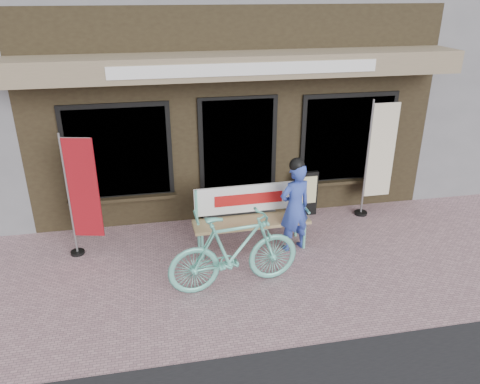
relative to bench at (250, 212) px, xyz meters
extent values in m
plane|color=#AE858D|center=(0.01, -0.93, -0.58)|extent=(70.00, 70.00, 0.00)
cube|color=black|center=(0.01, 4.07, 1.22)|extent=(7.00, 6.00, 3.60)
cube|color=#8A785D|center=(0.01, 0.72, 2.17)|extent=(7.00, 0.80, 0.35)
cube|color=white|center=(0.01, 0.31, 2.17)|extent=(4.00, 0.02, 0.18)
cube|color=black|center=(0.01, 1.05, 0.52)|extent=(1.20, 0.06, 2.10)
cube|color=black|center=(0.01, 1.04, 0.52)|extent=(1.35, 0.04, 2.20)
cube|color=black|center=(-1.99, 1.05, 0.77)|extent=(1.60, 0.06, 1.50)
cube|color=black|center=(2.01, 1.05, 0.77)|extent=(1.60, 0.06, 1.50)
cube|color=black|center=(-1.99, 1.04, 0.77)|extent=(1.75, 0.04, 1.65)
cube|color=black|center=(2.01, 1.04, 0.77)|extent=(1.75, 0.04, 1.65)
cube|color=black|center=(-1.99, 0.99, -0.03)|extent=(1.80, 0.18, 0.06)
cube|color=black|center=(2.01, 0.99, -0.03)|extent=(1.80, 0.18, 0.06)
cube|color=#59595B|center=(0.01, 0.82, -0.51)|extent=(1.30, 0.45, 0.15)
cylinder|color=#67C9B4|center=(-0.81, -0.32, -0.37)|extent=(0.05, 0.05, 0.43)
cylinder|color=#67C9B4|center=(-0.82, 0.09, -0.37)|extent=(0.05, 0.05, 0.43)
cylinder|color=#67C9B4|center=(0.82, -0.28, -0.37)|extent=(0.05, 0.05, 0.43)
cylinder|color=#67C9B4|center=(0.81, 0.13, -0.37)|extent=(0.05, 0.05, 0.43)
cube|color=tan|center=(0.00, -0.10, -0.12)|extent=(1.84, 0.50, 0.05)
cylinder|color=#67C9B4|center=(-0.84, 0.09, 0.13)|extent=(0.05, 0.05, 0.56)
cylinder|color=#67C9B4|center=(0.83, 0.13, 0.13)|extent=(0.05, 0.05, 0.56)
cube|color=white|center=(0.00, 0.13, 0.18)|extent=(1.73, 0.08, 0.46)
cube|color=#B21414|center=(0.00, 0.10, 0.18)|extent=(1.10, 0.04, 0.18)
cylinder|color=#67C9B4|center=(-0.86, -0.12, 0.05)|extent=(0.05, 0.45, 0.04)
cylinder|color=#67C9B4|center=(0.87, -0.08, 0.05)|extent=(0.05, 0.45, 0.04)
imported|color=#3249AE|center=(0.65, -0.25, 0.14)|extent=(0.60, 0.47, 1.44)
sphere|color=black|center=(0.65, -0.25, 0.83)|extent=(0.28, 0.28, 0.23)
imported|color=#67C9B4|center=(-0.45, -1.07, -0.03)|extent=(1.90, 0.75, 1.11)
cylinder|color=gray|center=(-2.72, 0.24, 0.40)|extent=(0.04, 0.04, 1.97)
cylinder|color=gray|center=(-2.50, 0.18, 1.31)|extent=(0.44, 0.12, 0.02)
cube|color=maroon|center=(-2.48, 0.18, 0.53)|extent=(0.44, 0.13, 1.57)
cylinder|color=black|center=(-2.72, 0.24, -0.56)|extent=(0.26, 0.26, 0.04)
cylinder|color=gray|center=(2.24, 0.68, 0.48)|extent=(0.04, 0.04, 2.13)
cylinder|color=gray|center=(2.48, 0.69, 1.47)|extent=(0.49, 0.03, 0.02)
cube|color=beige|center=(2.50, 0.69, 0.63)|extent=(0.49, 0.03, 1.70)
cylinder|color=black|center=(2.24, 0.68, -0.56)|extent=(0.24, 0.24, 0.05)
cube|color=black|center=(1.22, 0.86, -0.16)|extent=(0.42, 0.09, 0.84)
cube|color=beige|center=(1.22, 0.81, -0.07)|extent=(0.35, 0.03, 0.51)
camera|label=1|loc=(-1.43, -6.47, 3.27)|focal=35.00mm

